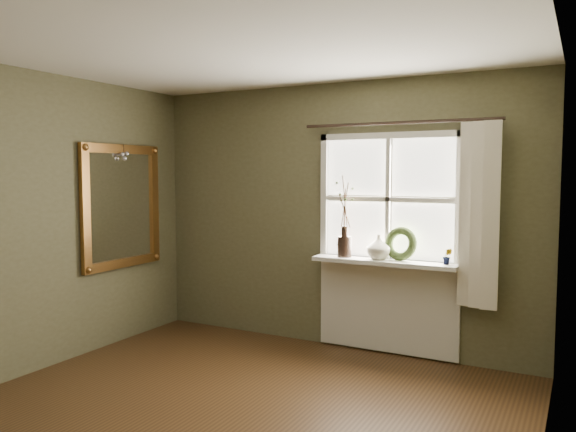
# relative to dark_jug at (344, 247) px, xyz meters

# --- Properties ---
(ceiling) EXTENTS (4.50, 4.50, 0.00)m
(ceiling) POSITION_rel_dark_jug_xyz_m (-0.16, -2.12, 1.58)
(ceiling) COLOR silver
(ceiling) RESTS_ON ground
(wall_back) EXTENTS (4.00, 0.10, 2.60)m
(wall_back) POSITION_rel_dark_jug_xyz_m (-0.16, 0.18, 0.28)
(wall_back) COLOR brown
(wall_back) RESTS_ON ground
(wall_right) EXTENTS (0.10, 4.50, 2.60)m
(wall_right) POSITION_rel_dark_jug_xyz_m (1.89, -2.12, 0.28)
(wall_right) COLOR brown
(wall_right) RESTS_ON ground
(window_frame) EXTENTS (1.36, 0.06, 1.24)m
(window_frame) POSITION_rel_dark_jug_xyz_m (0.39, 0.11, 0.46)
(window_frame) COLOR silver
(window_frame) RESTS_ON wall_back
(window_sill) EXTENTS (1.36, 0.26, 0.04)m
(window_sill) POSITION_rel_dark_jug_xyz_m (0.39, 0.00, -0.12)
(window_sill) COLOR silver
(window_sill) RESTS_ON wall_back
(window_apron) EXTENTS (1.36, 0.04, 0.88)m
(window_apron) POSITION_rel_dark_jug_xyz_m (0.39, 0.11, -0.56)
(window_apron) COLOR silver
(window_apron) RESTS_ON ground
(dark_jug) EXTENTS (0.18, 0.18, 0.20)m
(dark_jug) POSITION_rel_dark_jug_xyz_m (0.00, 0.00, 0.00)
(dark_jug) COLOR black
(dark_jug) RESTS_ON window_sill
(cream_vase) EXTENTS (0.23, 0.23, 0.23)m
(cream_vase) POSITION_rel_dark_jug_xyz_m (0.34, 0.00, 0.02)
(cream_vase) COLOR beige
(cream_vase) RESTS_ON window_sill
(wreath) EXTENTS (0.34, 0.20, 0.33)m
(wreath) POSITION_rel_dark_jug_xyz_m (0.54, 0.04, 0.02)
(wreath) COLOR #34471F
(wreath) RESTS_ON window_sill
(potted_plant_left) EXTENTS (0.10, 0.08, 0.16)m
(potted_plant_left) POSITION_rel_dark_jug_xyz_m (-0.05, 0.00, -0.02)
(potted_plant_left) COLOR #34471F
(potted_plant_left) RESTS_ON window_sill
(potted_plant_right) EXTENTS (0.09, 0.08, 0.15)m
(potted_plant_right) POSITION_rel_dark_jug_xyz_m (0.97, 0.00, -0.03)
(potted_plant_right) COLOR #34471F
(potted_plant_right) RESTS_ON window_sill
(curtain) EXTENTS (0.36, 0.12, 1.59)m
(curtain) POSITION_rel_dark_jug_xyz_m (1.23, 0.01, 0.35)
(curtain) COLOR beige
(curtain) RESTS_ON wall_back
(curtain_rod) EXTENTS (1.84, 0.03, 0.03)m
(curtain_rod) POSITION_rel_dark_jug_xyz_m (0.49, 0.05, 1.16)
(curtain_rod) COLOR black
(curtain_rod) RESTS_ON wall_back
(gilt_mirror) EXTENTS (0.10, 1.04, 1.24)m
(gilt_mirror) POSITION_rel_dark_jug_xyz_m (-2.12, -0.76, 0.37)
(gilt_mirror) COLOR white
(gilt_mirror) RESTS_ON wall_left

